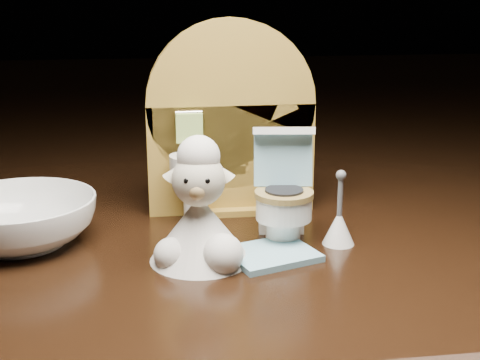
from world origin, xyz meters
name	(u,v)px	position (x,y,z in m)	size (l,w,h in m)	color
backdrop_panel	(230,130)	(0.00, 0.06, 0.07)	(0.13, 0.05, 0.15)	#A8812F
toy_toilet	(283,198)	(0.03, 0.00, 0.03)	(0.04, 0.05, 0.08)	white
bath_mat	(271,254)	(0.01, -0.03, 0.00)	(0.06, 0.05, 0.00)	#7DB2C5
toilet_brush	(339,225)	(0.07, -0.02, 0.01)	(0.02, 0.02, 0.05)	white
plush_lamb	(200,218)	(-0.03, -0.03, 0.03)	(0.07, 0.07, 0.09)	silver
ceramic_bowl	(20,221)	(-0.15, 0.01, 0.02)	(0.11, 0.11, 0.03)	white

